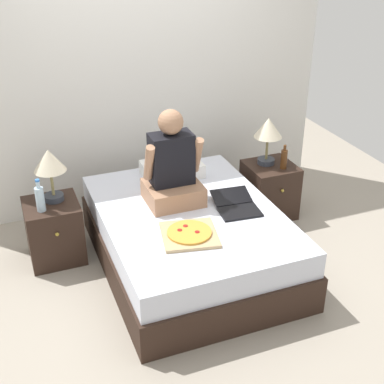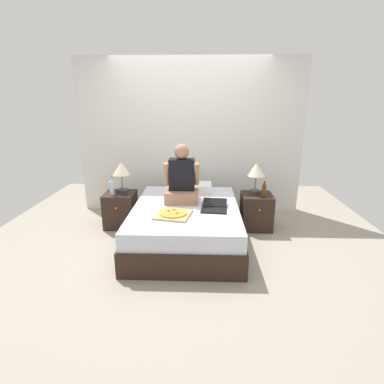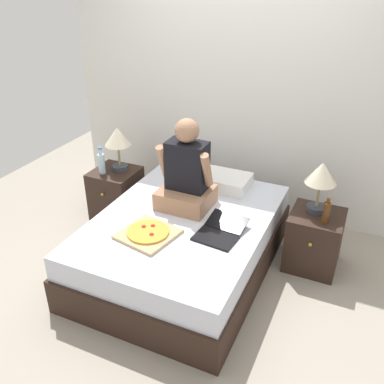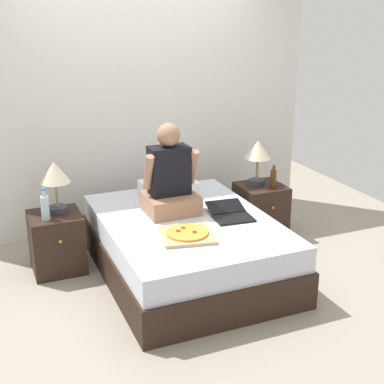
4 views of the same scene
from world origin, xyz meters
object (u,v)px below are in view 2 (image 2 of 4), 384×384
object	(u,v)px
lamp_on_right_nightstand	(256,172)
nightstand_left	(121,209)
beer_bottle	(264,190)
water_bottle	(112,187)
nightstand_right	(256,211)
bed	(186,224)
lamp_on_left_nightstand	(121,171)
person_seated	(182,181)
pizza_box	(173,214)
laptop	(214,208)

from	to	relation	value
lamp_on_right_nightstand	nightstand_left	bearing A→B (deg)	-178.57
nightstand_left	lamp_on_right_nightstand	bearing A→B (deg)	1.43
nightstand_left	beer_bottle	world-z (taller)	beer_bottle
water_bottle	nightstand_right	world-z (taller)	water_bottle
nightstand_right	beer_bottle	size ratio (longest dim) A/B	2.26
bed	lamp_on_left_nightstand	world-z (taller)	lamp_on_left_nightstand
person_seated	pizza_box	bearing A→B (deg)	-97.00
bed	beer_bottle	xyz separation A→B (m)	(1.09, 0.41, 0.36)
person_seated	laptop	world-z (taller)	person_seated
nightstand_left	pizza_box	xyz separation A→B (m)	(0.88, -0.85, 0.27)
water_bottle	beer_bottle	bearing A→B (deg)	-0.26
person_seated	laptop	bearing A→B (deg)	-36.49
water_bottle	laptop	xyz separation A→B (m)	(1.46, -0.52, -0.10)
person_seated	lamp_on_left_nightstand	bearing A→B (deg)	159.24
pizza_box	water_bottle	bearing A→B (deg)	141.55
lamp_on_left_nightstand	lamp_on_right_nightstand	world-z (taller)	same
nightstand_left	person_seated	world-z (taller)	person_seated
beer_bottle	laptop	world-z (taller)	beer_bottle
water_bottle	person_seated	world-z (taller)	person_seated
beer_bottle	laptop	distance (m)	0.89
lamp_on_left_nightstand	pizza_box	distance (m)	1.28
person_seated	laptop	size ratio (longest dim) A/B	1.77
nightstand_left	lamp_on_left_nightstand	size ratio (longest dim) A/B	1.16
lamp_on_left_nightstand	lamp_on_right_nightstand	size ratio (longest dim) A/B	1.00
laptop	pizza_box	world-z (taller)	laptop
nightstand_left	water_bottle	xyz separation A→B (m)	(-0.08, -0.09, 0.37)
bed	laptop	bearing A→B (deg)	-16.60
lamp_on_left_nightstand	beer_bottle	world-z (taller)	lamp_on_left_nightstand
bed	nightstand_left	bearing A→B (deg)	153.56
beer_bottle	pizza_box	xyz separation A→B (m)	(-1.22, -0.75, -0.09)
beer_bottle	person_seated	xyz separation A→B (m)	(-1.15, -0.20, 0.18)
nightstand_left	pizza_box	distance (m)	1.26
nightstand_right	pizza_box	bearing A→B (deg)	-143.41
nightstand_right	person_seated	world-z (taller)	person_seated
lamp_on_left_nightstand	water_bottle	distance (m)	0.28
nightstand_right	nightstand_left	bearing A→B (deg)	180.00
lamp_on_left_nightstand	person_seated	world-z (taller)	person_seated
nightstand_left	nightstand_right	world-z (taller)	same
water_bottle	lamp_on_right_nightstand	size ratio (longest dim) A/B	0.61
beer_bottle	laptop	size ratio (longest dim) A/B	0.52
nightstand_left	laptop	world-z (taller)	laptop
bed	pizza_box	bearing A→B (deg)	-111.03
water_bottle	pizza_box	xyz separation A→B (m)	(0.96, -0.76, -0.10)
water_bottle	laptop	size ratio (longest dim) A/B	0.62
lamp_on_right_nightstand	laptop	size ratio (longest dim) A/B	1.02
water_bottle	laptop	world-z (taller)	water_bottle
laptop	lamp_on_left_nightstand	bearing A→B (deg)	153.66
bed	nightstand_right	xyz separation A→B (m)	(1.02, 0.51, 0.01)
nightstand_left	bed	bearing A→B (deg)	-26.44
water_bottle	beer_bottle	size ratio (longest dim) A/B	1.20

